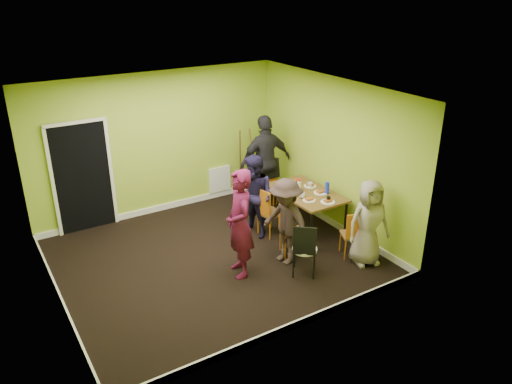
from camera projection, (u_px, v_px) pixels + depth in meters
ground at (214, 257)px, 8.46m from camera, size 5.00×5.00×0.00m
room_walls at (209, 204)px, 8.09m from camera, size 5.04×4.54×2.82m
dining_table at (306, 194)px, 9.18m from camera, size 0.90×1.50×0.75m
chair_left_far at (267, 210)px, 9.00m from camera, size 0.44×0.43×0.92m
chair_left_near at (288, 228)px, 8.38m from camera, size 0.47×0.47×0.89m
chair_back_end at (271, 174)px, 10.09m from camera, size 0.43×0.50×1.00m
chair_front_end at (354, 232)px, 8.28m from camera, size 0.46×0.46×0.85m
chair_bentwood at (305, 247)px, 7.77m from camera, size 0.50×0.50×0.91m
easel at (250, 162)px, 10.68m from camera, size 0.60×0.57×1.50m
plate_near_left at (282, 188)px, 9.33m from camera, size 0.25×0.25×0.01m
plate_near_right at (309, 200)px, 8.80m from camera, size 0.23×0.23×0.01m
plate_far_back at (294, 182)px, 9.58m from camera, size 0.22×0.22×0.01m
plate_far_front at (328, 202)px, 8.73m from camera, size 0.26×0.26×0.01m
plate_wall_back at (310, 186)px, 9.40m from camera, size 0.24×0.24×0.01m
plate_wall_front at (320, 193)px, 9.10m from camera, size 0.25×0.25×0.01m
thermos at (299, 186)px, 9.15m from camera, size 0.07×0.07×0.21m
blue_bottle at (327, 188)px, 9.05m from camera, size 0.08×0.08×0.22m
orange_bottle at (297, 187)px, 9.24m from camera, size 0.03×0.03×0.09m
glass_mid at (292, 185)px, 9.30m from camera, size 0.06×0.06×0.10m
glass_back at (298, 182)px, 9.45m from camera, size 0.07×0.07×0.09m
glass_front at (329, 199)px, 8.74m from camera, size 0.07×0.07×0.10m
cup_a at (302, 195)px, 8.89m from camera, size 0.13×0.13×0.10m
cup_b at (310, 185)px, 9.34m from camera, size 0.10×0.10×0.10m
person_standing at (240, 224)px, 7.68m from camera, size 0.55×0.72×1.76m
person_left_far at (255, 197)px, 8.91m from camera, size 0.72×0.85×1.53m
person_left_near at (285, 222)px, 8.07m from camera, size 0.68×1.02×1.47m
person_back_end at (266, 162)px, 10.06m from camera, size 1.14×0.52×1.91m
person_front_end at (369, 223)px, 8.04m from camera, size 0.81×0.63×1.46m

